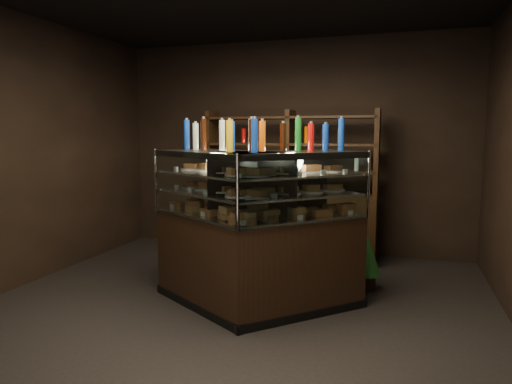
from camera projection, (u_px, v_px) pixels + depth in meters
ground at (231, 311)px, 4.36m from camera, size 5.00×5.00×0.00m
room_shell at (230, 106)px, 4.12m from camera, size 5.02×5.02×3.01m
display_case at (254, 255)px, 4.46m from camera, size 2.18×1.49×1.53m
food_display at (254, 188)px, 4.37m from camera, size 1.78×1.01×0.47m
bottles_top at (254, 136)px, 4.31m from camera, size 1.60×0.87×0.30m
potted_conifer at (366, 253)px, 4.96m from camera, size 0.33×0.33×0.70m
back_shelving at (290, 214)px, 6.20m from camera, size 2.31×0.44×2.00m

